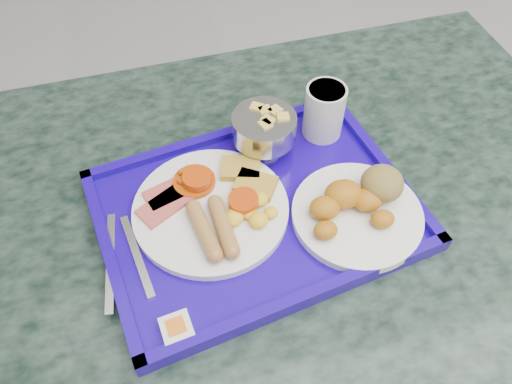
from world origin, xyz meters
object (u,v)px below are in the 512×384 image
table (264,264)px  juice_cup (324,110)px  main_plate (215,207)px  fruit_bowl (264,128)px  bread_plate (359,205)px  tray (256,211)px

table → juice_cup: size_ratio=13.10×
main_plate → fruit_bowl: 0.15m
table → bread_plate: (0.12, -0.06, 0.22)m
tray → juice_cup: 0.20m
tray → bread_plate: 0.15m
main_plate → juice_cup: size_ratio=2.52×
table → juice_cup: juice_cup is taller
tray → main_plate: size_ratio=2.21×
bread_plate → juice_cup: juice_cup is taller
tray → main_plate: main_plate is taller
juice_cup → table: bearing=-137.6°
table → main_plate: 0.23m
main_plate → juice_cup: bearing=31.2°
fruit_bowl → table: bearing=-102.5°
fruit_bowl → bread_plate: bearing=-57.1°
juice_cup → fruit_bowl: bearing=-171.6°
table → bread_plate: bread_plate is taller
table → bread_plate: size_ratio=6.26×
table → fruit_bowl: fruit_bowl is taller
table → tray: 0.20m
table → main_plate: bearing=-173.3°
bread_plate → tray: bearing=163.8°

